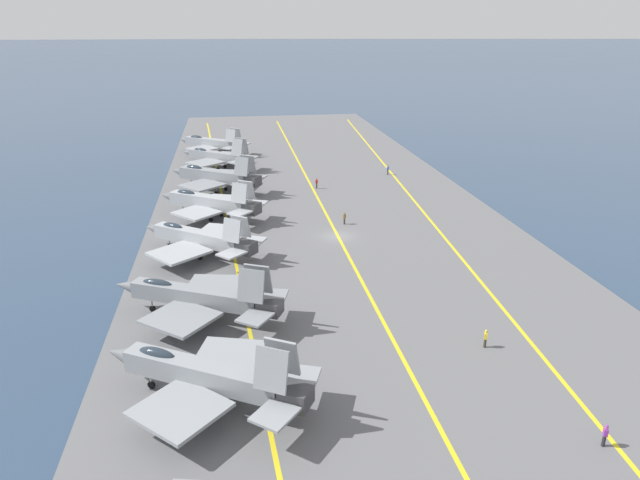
{
  "coord_description": "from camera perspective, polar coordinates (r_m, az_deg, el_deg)",
  "views": [
    {
      "loc": [
        -69.19,
        13.24,
        26.78
      ],
      "look_at": [
        -7.49,
        3.57,
        2.9
      ],
      "focal_mm": 32.0,
      "sensor_mm": 36.0,
      "label": 1
    }
  ],
  "objects": [
    {
      "name": "parked_jet_fifth",
      "position": [
        82.9,
        -10.96,
        3.73
      ],
      "size": [
        13.25,
        15.95,
        6.03
      ],
      "color": "#9EA3A8",
      "rests_on": "carrier_deck"
    },
    {
      "name": "parked_jet_fourth",
      "position": [
        69.81,
        -11.94,
        0.18
      ],
      "size": [
        14.01,
        15.4,
        5.7
      ],
      "color": "#9EA3A8",
      "rests_on": "carrier_deck"
    },
    {
      "name": "parked_jet_second",
      "position": [
        43.29,
        -11.28,
        -13.09
      ],
      "size": [
        13.31,
        16.52,
        6.29
      ],
      "color": "gray",
      "rests_on": "carrier_deck"
    },
    {
      "name": "crew_yellow_vest",
      "position": [
        51.89,
        16.23,
        -9.36
      ],
      "size": [
        0.45,
        0.39,
        1.71
      ],
      "color": "#383328",
      "rests_on": "carrier_deck"
    },
    {
      "name": "crew_purple_vest",
      "position": [
        44.0,
        26.62,
        -16.99
      ],
      "size": [
        0.45,
        0.38,
        1.7
      ],
      "color": "#232328",
      "rests_on": "carrier_deck"
    },
    {
      "name": "parked_jet_third",
      "position": [
        54.75,
        -11.99,
        -5.56
      ],
      "size": [
        12.89,
        16.98,
        6.15
      ],
      "color": "gray",
      "rests_on": "carrier_deck"
    },
    {
      "name": "carrier_deck",
      "position": [
        75.3,
        1.8,
        0.24
      ],
      "size": [
        210.7,
        50.59,
        0.4
      ],
      "primitive_type": "cube",
      "color": "slate",
      "rests_on": "ground"
    },
    {
      "name": "parked_jet_sixth",
      "position": [
        95.95,
        -10.42,
        6.31
      ],
      "size": [
        14.36,
        16.39,
        6.64
      ],
      "color": "gray",
      "rests_on": "carrier_deck"
    },
    {
      "name": "crew_brown_vest",
      "position": [
        79.46,
        2.45,
        2.24
      ],
      "size": [
        0.44,
        0.46,
        1.73
      ],
      "color": "#383328",
      "rests_on": "carrier_deck"
    },
    {
      "name": "crew_red_vest",
      "position": [
        96.96,
        -0.34,
        5.73
      ],
      "size": [
        0.28,
        0.39,
        1.77
      ],
      "color": "#383328",
      "rests_on": "carrier_deck"
    },
    {
      "name": "parked_jet_eighth",
      "position": [
        125.3,
        -10.77,
        9.5
      ],
      "size": [
        13.33,
        15.73,
        5.86
      ],
      "color": "#93999E",
      "rests_on": "carrier_deck"
    },
    {
      "name": "deck_stripe_centerline",
      "position": [
        75.22,
        1.8,
        0.39
      ],
      "size": [
        189.63,
        0.36,
        0.01
      ],
      "primitive_type": "cube",
      "color": "yellow",
      "rests_on": "carrier_deck"
    },
    {
      "name": "crew_blue_vest",
      "position": [
        106.69,
        6.8,
        7.0
      ],
      "size": [
        0.43,
        0.46,
        1.76
      ],
      "color": "#383328",
      "rests_on": "carrier_deck"
    },
    {
      "name": "ground_plane",
      "position": [
        75.37,
        1.8,
        0.1
      ],
      "size": [
        2000.0,
        2000.0,
        0.0
      ],
      "primitive_type": "plane",
      "color": "#2D425B"
    },
    {
      "name": "parked_jet_seventh",
      "position": [
        111.92,
        -10.21,
        8.24
      ],
      "size": [
        13.7,
        15.14,
        6.37
      ],
      "color": "gray",
      "rests_on": "carrier_deck"
    },
    {
      "name": "deck_stripe_foul_line",
      "position": [
        78.87,
        11.79,
        0.93
      ],
      "size": [
        189.2,
        13.49,
        0.01
      ],
      "primitive_type": "cube",
      "rotation": [
        0.0,
        0.0,
        -0.07
      ],
      "color": "yellow",
      "rests_on": "carrier_deck"
    },
    {
      "name": "deck_stripe_edge_line",
      "position": [
        74.05,
        -8.84,
        -0.2
      ],
      "size": [
        189.31,
        11.71,
        0.01
      ],
      "primitive_type": "cube",
      "rotation": [
        0.0,
        0.0,
        0.06
      ],
      "color": "yellow",
      "rests_on": "carrier_deck"
    }
  ]
}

